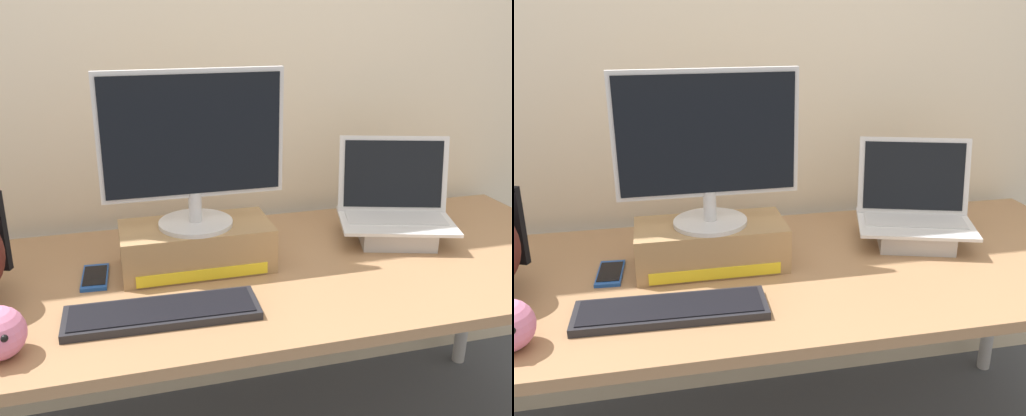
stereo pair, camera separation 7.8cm
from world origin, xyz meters
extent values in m
cube|color=beige|center=(0.00, 0.50, 1.30)|extent=(7.00, 0.10, 2.60)
cube|color=#99704C|center=(0.00, 0.00, 0.70)|extent=(2.07, 0.81, 0.03)
cylinder|color=#B2B2B7|center=(0.98, 0.34, 0.34)|extent=(0.05, 0.05, 0.68)
cube|color=#9E7A51|center=(-0.16, 0.06, 0.78)|extent=(0.42, 0.20, 0.13)
cube|color=yellow|center=(-0.16, -0.05, 0.74)|extent=(0.35, 0.00, 0.03)
cylinder|color=silver|center=(-0.16, 0.06, 0.85)|extent=(0.20, 0.20, 0.01)
cylinder|color=silver|center=(-0.16, 0.06, 0.89)|extent=(0.04, 0.04, 0.08)
cube|color=silver|center=(-0.16, 0.06, 1.09)|extent=(0.49, 0.02, 0.34)
cube|color=black|center=(-0.16, 0.04, 1.09)|extent=(0.47, 0.01, 0.31)
cube|color=#ADADB2|center=(0.47, 0.08, 0.74)|extent=(0.27, 0.26, 0.06)
cube|color=silver|center=(0.47, 0.08, 0.78)|extent=(0.40, 0.33, 0.01)
cube|color=#B7B7BC|center=(0.48, 0.10, 0.78)|extent=(0.33, 0.22, 0.00)
cube|color=silver|center=(0.50, 0.17, 0.90)|extent=(0.35, 0.15, 0.24)
cube|color=black|center=(0.50, 0.17, 0.90)|extent=(0.31, 0.13, 0.21)
cube|color=black|center=(-0.28, -0.20, 0.72)|extent=(0.46, 0.15, 0.02)
cube|color=black|center=(-0.28, -0.20, 0.73)|extent=(0.44, 0.13, 0.00)
cube|color=black|center=(-0.66, 0.07, 0.87)|extent=(0.04, 0.03, 0.21)
cube|color=#19479E|center=(-0.44, 0.05, 0.72)|extent=(0.08, 0.15, 0.01)
cube|color=black|center=(-0.44, 0.05, 0.72)|extent=(0.07, 0.12, 0.00)
camera|label=1|loc=(-0.38, -1.39, 1.41)|focal=39.65mm
camera|label=2|loc=(-0.30, -1.41, 1.41)|focal=39.65mm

